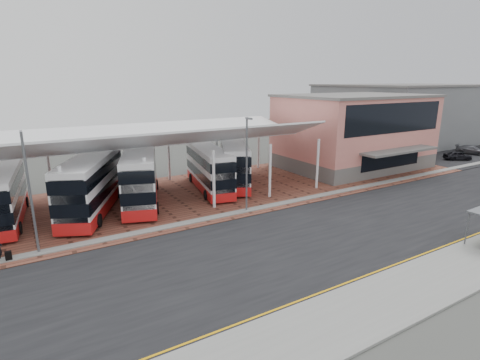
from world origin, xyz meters
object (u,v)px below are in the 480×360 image
(bus_2, at_px, (92,185))
(terminal, at_px, (354,131))
(carpark_car_a, at_px, (458,155))
(bus_4, at_px, (209,169))
(carpark_car_b, at_px, (472,150))
(bus_1, at_px, (3,196))
(bus_5, at_px, (234,163))
(bus_3, at_px, (141,177))

(bus_2, bearing_deg, terminal, 27.05)
(terminal, distance_m, carpark_car_a, 16.98)
(bus_4, distance_m, carpark_car_b, 42.95)
(carpark_car_a, bearing_deg, bus_4, 114.87)
(carpark_car_a, distance_m, carpark_car_b, 6.32)
(bus_1, distance_m, carpark_car_a, 54.79)
(bus_5, bearing_deg, bus_2, -147.94)
(bus_1, height_order, bus_4, bus_4)
(bus_1, relative_size, bus_2, 0.90)
(terminal, xyz_separation_m, bus_3, (-28.03, -0.59, -2.19))
(bus_1, distance_m, bus_2, 6.55)
(terminal, height_order, bus_3, terminal)
(bus_4, relative_size, carpark_car_b, 2.46)
(bus_2, relative_size, carpark_car_a, 3.19)
(bus_1, height_order, bus_3, bus_3)
(bus_2, relative_size, carpark_car_b, 2.65)
(bus_2, bearing_deg, bus_5, 31.32)
(bus_1, xyz_separation_m, bus_2, (6.46, -1.07, 0.26))
(bus_1, height_order, bus_2, bus_2)
(bus_1, distance_m, bus_4, 17.94)
(bus_3, height_order, bus_5, bus_3)
(bus_1, height_order, carpark_car_b, bus_1)
(carpark_car_a, bearing_deg, terminal, 104.89)
(bus_3, xyz_separation_m, bus_5, (10.46, 1.09, -0.14))
(terminal, relative_size, bus_3, 1.53)
(carpark_car_b, bearing_deg, terminal, 154.64)
(terminal, relative_size, bus_1, 1.75)
(terminal, distance_m, carpark_car_b, 22.56)
(bus_1, bearing_deg, bus_2, -3.50)
(bus_1, distance_m, bus_3, 10.79)
(bus_1, relative_size, bus_3, 0.88)
(terminal, xyz_separation_m, bus_1, (-38.80, -0.04, -2.48))
(carpark_car_b, bearing_deg, bus_1, 160.64)
(bus_5, height_order, carpark_car_b, bus_5)
(bus_2, xyz_separation_m, bus_3, (4.31, 0.52, 0.03))
(terminal, distance_m, bus_3, 28.12)
(terminal, relative_size, bus_5, 1.67)
(terminal, distance_m, bus_4, 21.00)
(bus_4, xyz_separation_m, bus_5, (3.29, 0.63, 0.10))
(bus_5, bearing_deg, carpark_car_a, 16.50)
(bus_5, distance_m, carpark_car_b, 39.74)
(terminal, bearing_deg, bus_5, 178.36)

